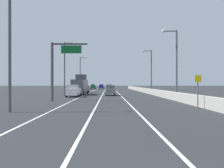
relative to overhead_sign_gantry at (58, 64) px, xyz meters
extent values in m
plane|color=#26282B|center=(7.26, 37.46, -4.73)|extent=(320.00, 320.00, 0.00)
cube|color=silver|center=(1.76, 28.46, -4.73)|extent=(0.16, 130.00, 0.00)
cube|color=silver|center=(5.26, 28.46, -4.73)|extent=(0.16, 130.00, 0.00)
cube|color=silver|center=(8.76, 28.46, -4.73)|extent=(0.16, 130.00, 0.00)
cube|color=#B2ADA3|center=(15.41, 13.46, -4.18)|extent=(0.60, 120.00, 1.10)
cylinder|color=#47474C|center=(-0.74, 0.02, -0.98)|extent=(0.36, 0.36, 7.50)
cube|color=#47474C|center=(1.51, 0.02, 2.57)|extent=(4.50, 0.20, 0.20)
cube|color=#0C5923|center=(1.73, -0.10, 1.87)|extent=(2.60, 0.10, 1.00)
cylinder|color=#4C4C51|center=(14.51, -9.22, -3.53)|extent=(0.10, 0.10, 2.40)
cube|color=yellow|center=(14.51, -9.26, -2.03)|extent=(0.60, 0.04, 0.60)
cylinder|color=#4C4C51|center=(15.87, 2.15, 0.08)|extent=(0.24, 0.24, 9.62)
cube|color=#4C4C51|center=(14.97, 2.15, 4.75)|extent=(1.80, 0.12, 0.12)
sphere|color=beige|center=(14.07, 2.15, 4.75)|extent=(0.44, 0.44, 0.44)
cylinder|color=#4C4C51|center=(15.97, 21.98, 0.08)|extent=(0.24, 0.24, 9.62)
cube|color=#4C4C51|center=(15.07, 21.98, 4.75)|extent=(1.80, 0.12, 0.12)
sphere|color=beige|center=(14.17, 21.98, 4.75)|extent=(0.44, 0.44, 0.44)
cylinder|color=#4C4C51|center=(-1.27, -11.68, 0.08)|extent=(0.24, 0.24, 9.62)
cylinder|color=#4C4C51|center=(-1.40, 12.12, 0.08)|extent=(0.24, 0.24, 9.62)
cube|color=#4C4C51|center=(-0.50, 12.12, 4.75)|extent=(1.80, 0.12, 0.12)
sphere|color=beige|center=(0.40, 12.12, 4.75)|extent=(0.44, 0.44, 0.44)
cylinder|color=#4C4C51|center=(-1.45, 35.92, 0.08)|extent=(0.24, 0.24, 9.62)
cube|color=#4C4C51|center=(-0.55, 35.92, 4.75)|extent=(1.80, 0.12, 0.12)
sphere|color=beige|center=(0.35, 35.92, 4.75)|extent=(0.44, 0.44, 0.44)
cube|color=slate|center=(6.84, 13.89, -3.90)|extent=(1.73, 4.18, 0.98)
cube|color=#4D505A|center=(6.84, 13.47, -3.11)|extent=(1.52, 1.89, 0.60)
cylinder|color=black|center=(6.05, 15.52, -4.39)|extent=(0.22, 0.68, 0.68)
cylinder|color=black|center=(7.60, 15.53, -4.39)|extent=(0.22, 0.68, 0.68)
cylinder|color=black|center=(6.07, 12.25, -4.39)|extent=(0.22, 0.68, 0.68)
cylinder|color=black|center=(7.62, 12.25, -4.39)|extent=(0.22, 0.68, 0.68)
cube|color=#B7B7BC|center=(6.67, 40.77, -3.87)|extent=(2.03, 4.78, 1.03)
cube|color=gray|center=(6.65, 40.30, -3.05)|extent=(1.71, 2.18, 0.60)
cylinder|color=black|center=(5.90, 42.71, -4.39)|extent=(0.25, 0.69, 0.68)
cylinder|color=black|center=(7.58, 42.64, -4.39)|extent=(0.25, 0.69, 0.68)
cylinder|color=black|center=(5.75, 38.90, -4.39)|extent=(0.25, 0.69, 0.68)
cylinder|color=black|center=(7.43, 38.84, -4.39)|extent=(0.25, 0.69, 0.68)
cube|color=#196033|center=(0.52, 61.06, -3.91)|extent=(1.77, 4.30, 0.95)
cube|color=#1C4633|center=(0.52, 60.63, -3.13)|extent=(1.55, 1.94, 0.60)
cylinder|color=black|center=(-0.26, 62.76, -4.39)|extent=(0.22, 0.68, 0.68)
cylinder|color=black|center=(1.32, 62.76, -4.39)|extent=(0.22, 0.68, 0.68)
cylinder|color=black|center=(-0.28, 59.37, -4.39)|extent=(0.22, 0.68, 0.68)
cylinder|color=black|center=(1.31, 59.36, -4.39)|extent=(0.22, 0.68, 0.68)
cube|color=white|center=(0.64, 9.33, -3.83)|extent=(2.01, 4.12, 1.11)
cube|color=#96969E|center=(0.63, 8.92, -2.98)|extent=(1.71, 1.88, 0.60)
cylinder|color=black|center=(-0.18, 10.94, -4.39)|extent=(0.24, 0.69, 0.68)
cylinder|color=black|center=(1.55, 10.89, -4.39)|extent=(0.24, 0.69, 0.68)
cylinder|color=black|center=(-0.27, 7.77, -4.39)|extent=(0.24, 0.69, 0.68)
cylinder|color=black|center=(1.46, 7.72, -4.39)|extent=(0.24, 0.69, 0.68)
cube|color=red|center=(0.72, 27.38, -3.79)|extent=(1.87, 4.80, 1.20)
cube|color=maroon|center=(0.72, 26.91, -2.89)|extent=(1.62, 2.17, 0.60)
cylinder|color=black|center=(-0.13, 29.31, -4.39)|extent=(0.23, 0.68, 0.68)
cylinder|color=black|center=(1.52, 29.33, -4.39)|extent=(0.23, 0.68, 0.68)
cylinder|color=black|center=(-0.09, 25.44, -4.39)|extent=(0.23, 0.68, 0.68)
cylinder|color=black|center=(1.56, 25.46, -4.39)|extent=(0.23, 0.68, 0.68)
cube|color=#1E389E|center=(3.57, 64.90, -3.92)|extent=(2.01, 4.60, 0.94)
cube|color=navy|center=(3.59, 64.44, -3.14)|extent=(1.71, 2.10, 0.60)
cylinder|color=black|center=(2.66, 66.69, -4.39)|extent=(0.24, 0.69, 0.68)
cylinder|color=black|center=(4.37, 66.75, -4.39)|extent=(0.24, 0.69, 0.68)
cylinder|color=black|center=(2.78, 63.05, -4.39)|extent=(0.24, 0.69, 0.68)
cylinder|color=black|center=(4.49, 63.10, -4.39)|extent=(0.24, 0.69, 0.68)
cube|color=#4C4C51|center=(0.76, 17.04, -2.98)|extent=(2.59, 7.65, 2.49)
cube|color=#3A3A45|center=(0.80, 18.71, -1.19)|extent=(2.15, 1.72, 1.10)
cylinder|color=black|center=(-0.28, 20.17, -4.23)|extent=(0.24, 1.01, 1.00)
cylinder|color=black|center=(1.96, 20.11, -4.23)|extent=(0.24, 1.01, 1.00)
cylinder|color=black|center=(-0.43, 13.97, -4.23)|extent=(0.24, 1.01, 1.00)
cylinder|color=black|center=(1.81, 13.92, -4.23)|extent=(0.24, 1.01, 1.00)
camera|label=1|loc=(6.48, -30.38, -2.46)|focal=38.04mm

